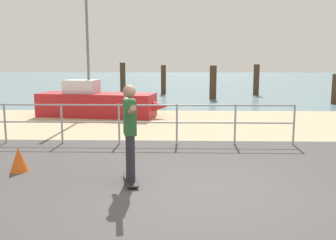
{
  "coord_description": "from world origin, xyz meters",
  "views": [
    {
      "loc": [
        -0.39,
        -5.74,
        2.15
      ],
      "look_at": [
        -0.61,
        2.0,
        0.9
      ],
      "focal_mm": 39.92,
      "sensor_mm": 36.0,
      "label": 1
    }
  ],
  "objects_px": {
    "skateboarder": "(130,127)",
    "skateboard": "(131,180)",
    "traffic_cone": "(19,160)",
    "sailboat": "(101,103)"
  },
  "relations": [
    {
      "from": "skateboarder",
      "to": "traffic_cone",
      "type": "height_order",
      "value": "skateboarder"
    },
    {
      "from": "skateboarder",
      "to": "skateboard",
      "type": "bearing_deg",
      "value": 143.13
    },
    {
      "from": "sailboat",
      "to": "skateboarder",
      "type": "height_order",
      "value": "sailboat"
    },
    {
      "from": "skateboard",
      "to": "traffic_cone",
      "type": "xyz_separation_m",
      "value": [
        -2.24,
        0.61,
        0.18
      ]
    },
    {
      "from": "sailboat",
      "to": "traffic_cone",
      "type": "height_order",
      "value": "sailboat"
    },
    {
      "from": "traffic_cone",
      "to": "skateboard",
      "type": "bearing_deg",
      "value": -15.34
    },
    {
      "from": "sailboat",
      "to": "skateboard",
      "type": "bearing_deg",
      "value": -74.7
    },
    {
      "from": "sailboat",
      "to": "skateboard",
      "type": "distance_m",
      "value": 8.09
    },
    {
      "from": "traffic_cone",
      "to": "skateboarder",
      "type": "bearing_deg",
      "value": -15.34
    },
    {
      "from": "skateboard",
      "to": "traffic_cone",
      "type": "bearing_deg",
      "value": 164.66
    }
  ]
}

